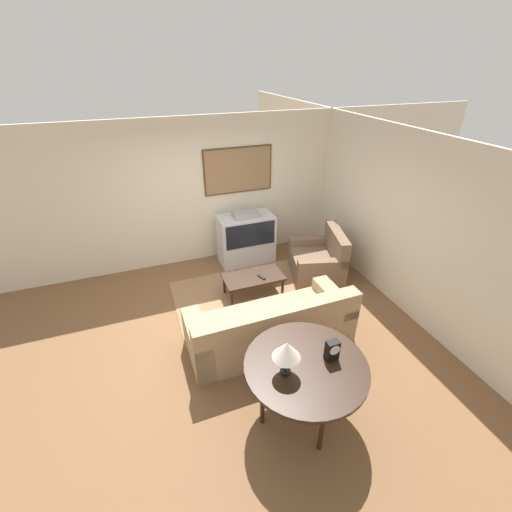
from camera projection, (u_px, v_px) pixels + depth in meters
The scene contains 12 objects.
ground_plane at pixel (236, 322), 5.27m from camera, with size 12.00×12.00×0.00m, color brown.
wall_back at pixel (200, 193), 6.31m from camera, with size 12.00×0.10×2.70m.
wall_right at pixel (394, 217), 5.37m from camera, with size 0.06×12.00×2.70m.
area_rug at pixel (248, 296), 5.83m from camera, with size 2.43×1.69×0.01m.
tv at pixel (246, 238), 6.60m from camera, with size 1.04×0.56×1.04m.
couch at pixel (271, 327), 4.74m from camera, with size 2.29×0.93×0.82m.
armchair at pixel (318, 262), 6.24m from camera, with size 1.09×1.19×0.89m.
coffee_table at pixel (253, 278), 5.68m from camera, with size 0.98×0.54×0.39m.
console_table at pixel (306, 369), 3.53m from camera, with size 1.28×1.28×0.81m.
table_lamp at pixel (287, 351), 3.26m from camera, with size 0.28×0.28×0.40m.
mantel_clock at pixel (332, 350), 3.51m from camera, with size 0.13×0.10×0.23m.
remote at pixel (261, 277), 5.61m from camera, with size 0.10×0.17×0.02m.
Camera 1 is at (-1.11, -3.89, 3.54)m, focal length 24.00 mm.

